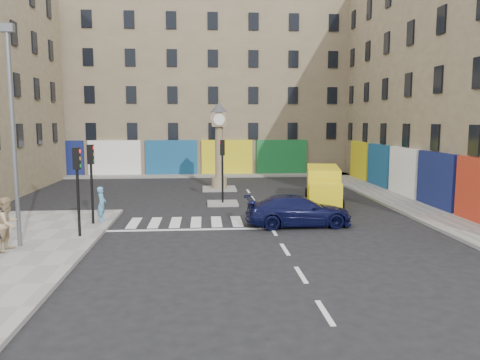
{
  "coord_description": "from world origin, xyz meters",
  "views": [
    {
      "loc": [
        -3.09,
        -19.37,
        4.95
      ],
      "look_at": [
        -1.3,
        3.7,
        2.0
      ],
      "focal_mm": 35.0,
      "sensor_mm": 36.0,
      "label": 1
    }
  ],
  "objects": [
    {
      "name": "sidewalk_right",
      "position": [
        8.7,
        10.0,
        0.07
      ],
      "size": [
        2.6,
        30.0,
        0.15
      ],
      "primitive_type": "cube",
      "color": "gray",
      "rests_on": "ground"
    },
    {
      "name": "traffic_light_left_far",
      "position": [
        -8.3,
        2.6,
        2.62
      ],
      "size": [
        0.28,
        0.22,
        3.7
      ],
      "color": "black",
      "rests_on": "sidewalk_left"
    },
    {
      "name": "ground",
      "position": [
        0.0,
        0.0,
        0.0
      ],
      "size": [
        120.0,
        120.0,
        0.0
      ],
      "primitive_type": "plane",
      "color": "black",
      "rests_on": "ground"
    },
    {
      "name": "pedestrian_tan",
      "position": [
        -10.36,
        -1.79,
        1.15
      ],
      "size": [
        0.92,
        1.1,
        2.01
      ],
      "primitive_type": "imported",
      "rotation": [
        0.0,
        0.0,
        1.39
      ],
      "color": "tan",
      "rests_on": "sidewalk_left"
    },
    {
      "name": "yellow_van",
      "position": [
        3.92,
        7.48,
        1.09
      ],
      "size": [
        3.02,
        6.25,
        2.19
      ],
      "rotation": [
        0.0,
        0.0,
        -0.21
      ],
      "color": "yellow",
      "rests_on": "ground"
    },
    {
      "name": "building_far",
      "position": [
        -4.0,
        28.0,
        8.5
      ],
      "size": [
        32.0,
        10.0,
        17.0
      ],
      "primitive_type": "cube",
      "color": "#837257",
      "rests_on": "ground"
    },
    {
      "name": "sidewalk_far",
      "position": [
        -4.0,
        22.2,
        0.07
      ],
      "size": [
        32.0,
        2.4,
        0.15
      ],
      "primitive_type": "cube",
      "color": "gray",
      "rests_on": "ground"
    },
    {
      "name": "clock_pillar",
      "position": [
        -2.0,
        14.0,
        3.55
      ],
      "size": [
        1.2,
        1.2,
        6.1
      ],
      "color": "#948561",
      "rests_on": "island_far"
    },
    {
      "name": "island_near",
      "position": [
        -2.0,
        8.0,
        0.06
      ],
      "size": [
        1.8,
        1.8,
        0.12
      ],
      "primitive_type": "cube",
      "color": "gray",
      "rests_on": "ground"
    },
    {
      "name": "pedestrian_blue",
      "position": [
        -8.0,
        3.15,
        0.98
      ],
      "size": [
        0.41,
        0.61,
        1.66
      ],
      "primitive_type": "imported",
      "rotation": [
        0.0,
        0.0,
        1.59
      ],
      "color": "#5699C6",
      "rests_on": "sidewalk_left"
    },
    {
      "name": "island_far",
      "position": [
        -2.0,
        14.0,
        0.06
      ],
      "size": [
        2.4,
        2.4,
        0.12
      ],
      "primitive_type": "cube",
      "color": "gray",
      "rests_on": "ground"
    },
    {
      "name": "lamp_post",
      "position": [
        -10.2,
        -1.2,
        4.79
      ],
      "size": [
        0.5,
        0.25,
        8.3
      ],
      "color": "#595B60",
      "rests_on": "sidewalk_left"
    },
    {
      "name": "traffic_light_left_near",
      "position": [
        -8.3,
        0.2,
        2.62
      ],
      "size": [
        0.28,
        0.22,
        3.7
      ],
      "color": "black",
      "rests_on": "sidewalk_left"
    },
    {
      "name": "navy_sedan",
      "position": [
        1.34,
        2.04,
        0.73
      ],
      "size": [
        5.07,
        2.21,
        1.45
      ],
      "primitive_type": "imported",
      "rotation": [
        0.0,
        0.0,
        1.61
      ],
      "color": "black",
      "rests_on": "ground"
    },
    {
      "name": "traffic_light_island",
      "position": [
        -2.0,
        8.0,
        2.59
      ],
      "size": [
        0.28,
        0.22,
        3.7
      ],
      "color": "black",
      "rests_on": "island_near"
    }
  ]
}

